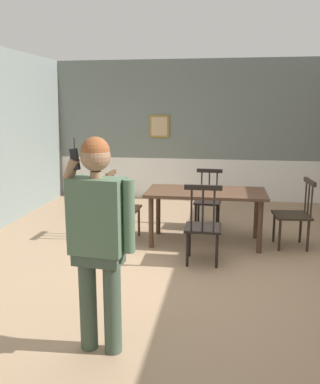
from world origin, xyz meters
name	(u,v)px	position (x,y,z in m)	size (l,w,h in m)	color
ground_plane	(191,262)	(0.00, 0.00, 0.00)	(8.17, 8.17, 0.00)	#9E7F60
room_back_partition	(207,133)	(0.00, 3.72, 1.38)	(6.44, 0.17, 2.87)	slate
dining_table	(206,198)	(0.14, 0.80, 0.67)	(1.68, 0.85, 0.76)	#4C3323
chair_near_window	(208,200)	(0.14, 1.61, 0.45)	(0.44, 0.44, 0.94)	black
chair_by_doorway	(122,207)	(-1.09, 0.80, 0.49)	(0.44, 0.44, 1.01)	#513823
chair_at_table_head	(203,226)	(0.14, -0.01, 0.49)	(0.45, 0.45, 1.03)	black
chair_opposite_corner	(294,214)	(1.37, 0.81, 0.48)	(0.51, 0.51, 0.96)	#2D2319
person_figure	(99,231)	(-0.55, -2.03, 1.00)	(0.58, 0.27, 1.73)	#3A493A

